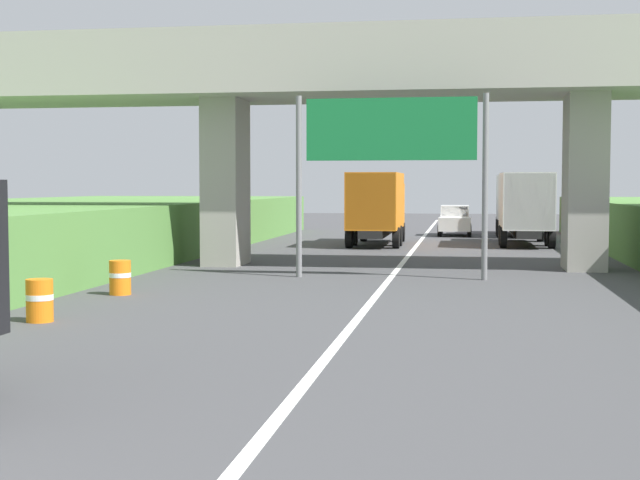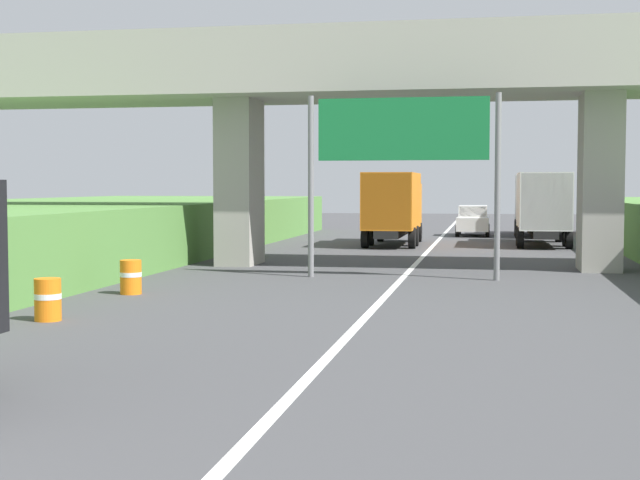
{
  "view_description": "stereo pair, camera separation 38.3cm",
  "coord_description": "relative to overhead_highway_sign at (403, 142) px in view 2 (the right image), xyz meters",
  "views": [
    {
      "loc": [
        2.26,
        7.43,
        2.87
      ],
      "look_at": [
        0.0,
        21.62,
        2.0
      ],
      "focal_mm": 51.25,
      "sensor_mm": 36.0,
      "label": 1
    },
    {
      "loc": [
        2.64,
        7.49,
        2.87
      ],
      "look_at": [
        0.0,
        21.62,
        2.0
      ],
      "focal_mm": 51.25,
      "sensor_mm": 36.0,
      "label": 2
    }
  ],
  "objects": [
    {
      "name": "truck_green",
      "position": [
        5.07,
        16.68,
        -2.24
      ],
      "size": [
        2.44,
        7.3,
        3.44
      ],
      "color": "black",
      "rests_on": "ground"
    },
    {
      "name": "truck_orange",
      "position": [
        -1.89,
        15.63,
        -2.24
      ],
      "size": [
        2.44,
        7.3,
        3.44
      ],
      "color": "black",
      "rests_on": "ground"
    },
    {
      "name": "truck_red",
      "position": [
        5.22,
        25.01,
        -2.24
      ],
      "size": [
        2.44,
        7.3,
        3.44
      ],
      "color": "black",
      "rests_on": "ground"
    },
    {
      "name": "overhead_highway_sign",
      "position": [
        0.0,
        0.0,
        0.0
      ],
      "size": [
        5.88,
        0.18,
        5.62
      ],
      "color": "slate",
      "rests_on": "ground"
    },
    {
      "name": "car_white",
      "position": [
        1.69,
        24.42,
        -3.32
      ],
      "size": [
        1.86,
        4.1,
        1.72
      ],
      "color": "silver",
      "rests_on": "ground"
    },
    {
      "name": "construction_barrel_5",
      "position": [
        -6.64,
        -5.29,
        -3.72
      ],
      "size": [
        0.57,
        0.57,
        0.9
      ],
      "color": "orange",
      "rests_on": "ground"
    },
    {
      "name": "overpass_bridge",
      "position": [
        0.0,
        3.96,
        1.99
      ],
      "size": [
        40.0,
        4.8,
        8.12
      ],
      "color": "#ADA89E",
      "rests_on": "ground"
    },
    {
      "name": "lane_centre_stripe",
      "position": [
        0.0,
        -3.9,
        -4.17
      ],
      "size": [
        0.2,
        102.89,
        0.01
      ],
      "primitive_type": "cube",
      "color": "white",
      "rests_on": "ground"
    },
    {
      "name": "construction_barrel_4",
      "position": [
        -6.54,
        -10.08,
        -3.72
      ],
      "size": [
        0.57,
        0.57,
        0.9
      ],
      "color": "orange",
      "rests_on": "ground"
    }
  ]
}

